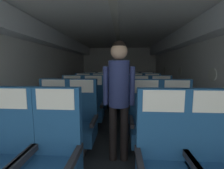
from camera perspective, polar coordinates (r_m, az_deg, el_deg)
The scene contains 23 objects.
ground at distance 3.92m, azimuth 1.64°, elevation -12.85°, with size 3.89×8.24×0.02m, color #23282D.
fuselage_shell at distance 3.99m, azimuth 1.89°, elevation 11.65°, with size 3.77×7.89×2.27m.
seat_a_left_window at distance 1.88m, azimuth -35.22°, elevation -21.50°, with size 0.49×0.52×1.12m.
seat_a_left_aisle at distance 1.66m, azimuth -21.29°, elevation -24.76°, with size 0.49×0.52×1.12m.
seat_a_right_aisle at distance 1.73m, azimuth 34.64°, elevation -24.06°, with size 0.49×0.52×1.12m.
seat_a_right_window at distance 1.57m, azimuth 18.99°, elevation -26.56°, with size 0.49×0.52×1.12m.
seat_b_left_window at distance 2.60m, azimuth -21.64°, elevation -12.78°, with size 0.49×0.52×1.12m.
seat_b_left_aisle at distance 2.44m, azimuth -11.69°, elevation -13.76°, with size 0.49×0.52×1.12m.
seat_b_right_aisle at distance 2.51m, azimuth 23.47°, elevation -13.57°, with size 0.49×0.52×1.12m.
seat_b_right_window at distance 2.39m, azimuth 12.71°, elevation -14.18°, with size 0.49×0.52×1.12m.
seat_c_left_window at distance 3.42m, azimuth -15.06°, elevation -7.73°, with size 0.49×0.52×1.12m.
seat_c_left_aisle at distance 3.31m, azimuth -7.25°, elevation -8.04°, with size 0.49×0.52×1.12m.
seat_c_right_aisle at distance 3.36m, azimuth 18.15°, elevation -8.10°, with size 0.49×0.52×1.12m.
seat_c_right_window at distance 3.26m, azimuth 10.25°, elevation -8.35°, with size 0.49×0.52×1.12m.
seat_d_left_window at distance 4.31m, azimuth -11.01°, elevation -4.55°, with size 0.49×0.52×1.12m.
seat_d_left_aisle at distance 4.21m, azimuth -4.83°, elevation -4.73°, with size 0.49×0.52×1.12m.
seat_d_right_aisle at distance 4.24m, azimuth 14.95°, elevation -4.87°, with size 0.49×0.52×1.12m.
seat_d_right_window at distance 4.17m, azimuth 8.80°, elevation -4.90°, with size 0.49×0.52×1.12m.
seat_e_left_window at distance 5.19m, azimuth -8.40°, elevation -2.51°, with size 0.49×0.52×1.12m.
seat_e_left_aisle at distance 5.13m, azimuth -3.47°, elevation -2.56°, with size 0.49×0.52×1.12m.
seat_e_right_aisle at distance 5.14m, azimuth 13.08°, elevation -2.72°, with size 0.49×0.52×1.12m.
seat_e_right_window at distance 5.08m, azimuth 7.87°, elevation -2.70°, with size 0.49×0.52×1.12m.
flight_attendant at distance 2.04m, azimuth 2.60°, elevation -1.41°, with size 0.43×0.28×1.66m.
Camera 1 is at (0.13, 0.24, 1.33)m, focal length 24.15 mm.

